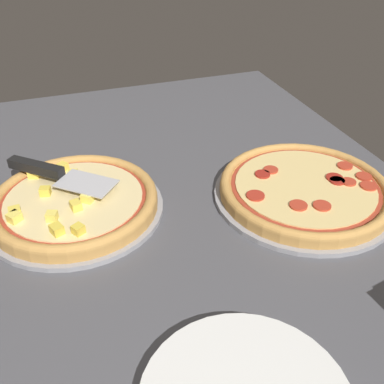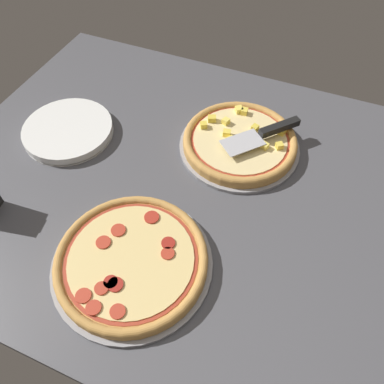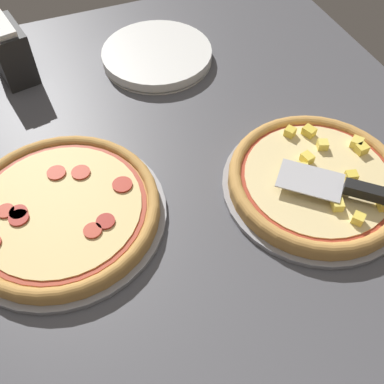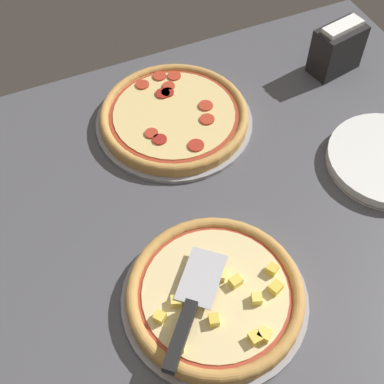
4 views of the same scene
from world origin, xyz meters
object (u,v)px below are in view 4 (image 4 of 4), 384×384
object	(u,v)px
pizza_front	(215,294)
serving_spatula	(186,321)
napkin_holder	(337,48)
pizza_back	(174,115)

from	to	relation	value
pizza_front	serving_spatula	size ratio (longest dim) A/B	1.56
serving_spatula	napkin_holder	bearing A→B (deg)	38.71
pizza_back	serving_spatula	distance (cm)	51.20
pizza_back	napkin_holder	bearing A→B (deg)	1.95
serving_spatula	napkin_holder	distance (cm)	78.98
pizza_front	pizza_back	xyz separation A→B (cm)	(10.51, 44.15, -0.11)
pizza_back	napkin_holder	world-z (taller)	napkin_holder
pizza_back	serving_spatula	size ratio (longest dim) A/B	1.66
pizza_front	pizza_back	world-z (taller)	pizza_front
pizza_back	pizza_front	bearing A→B (deg)	-103.39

